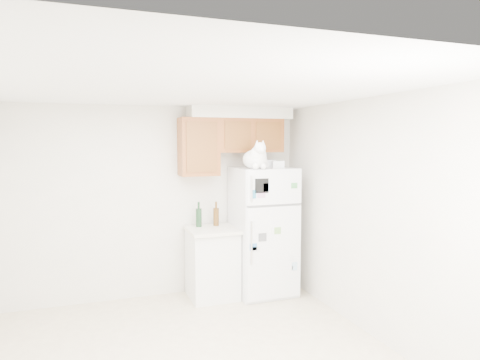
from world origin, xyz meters
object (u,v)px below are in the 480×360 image
cat (256,158)px  storage_box_front (278,164)px  bottle_amber (216,214)px  base_counter (212,262)px  bottle_green (199,214)px  storage_box_back (269,163)px  refrigerator (263,231)px

cat → storage_box_front: cat is taller
bottle_amber → base_counter: bearing=-124.0°
storage_box_front → bottle_green: size_ratio=0.45×
cat → storage_box_back: 0.45m
storage_box_back → bottle_green: bearing=-178.6°
storage_box_back → base_counter: bearing=-169.6°
base_counter → cat: cat is taller
refrigerator → base_counter: refrigerator is taller
refrigerator → storage_box_front: storage_box_front is taller
bottle_amber → storage_box_front: bearing=-22.5°
bottle_green → storage_box_front: bearing=-17.7°
base_counter → cat: bearing=-32.1°
storage_box_back → bottle_amber: storage_box_back is taller
cat → bottle_green: size_ratio=1.57×
cat → storage_box_front: size_ratio=3.48×
refrigerator → cat: cat is taller
refrigerator → storage_box_back: (0.11, 0.07, 0.90)m
storage_box_back → bottle_green: (-0.94, 0.15, -0.66)m
base_counter → cat: (0.49, -0.31, 1.37)m
cat → bottle_green: cat is taller
cat → bottle_green: (-0.63, 0.46, -0.75)m
refrigerator → bottle_green: (-0.83, 0.22, 0.24)m
cat → bottle_amber: size_ratio=1.61×
storage_box_back → bottle_green: 1.16m
base_counter → storage_box_front: bearing=-11.2°
cat → bottle_amber: bearing=130.9°
cat → bottle_amber: cat is taller
refrigerator → storage_box_front: 0.91m
storage_box_back → bottle_amber: 0.98m
cat → base_counter: bearing=147.9°
base_counter → bottle_amber: size_ratio=2.83×
bottle_green → storage_box_back: bearing=-9.1°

